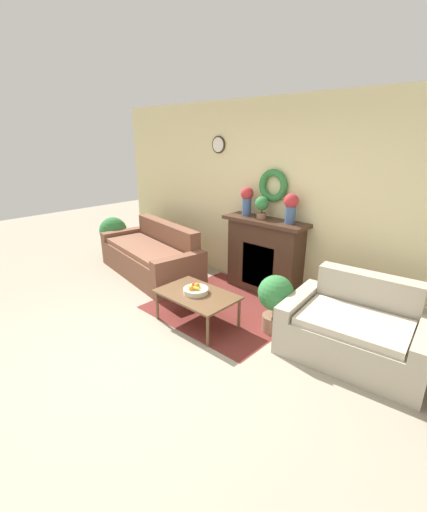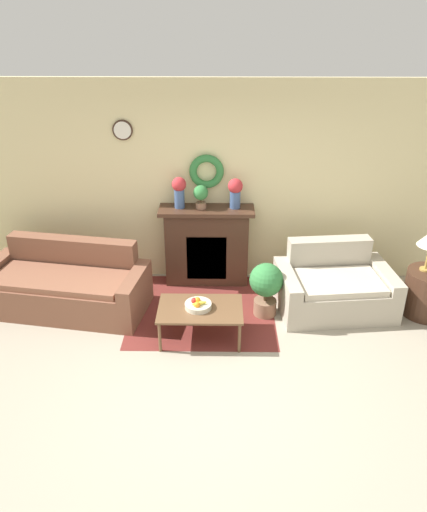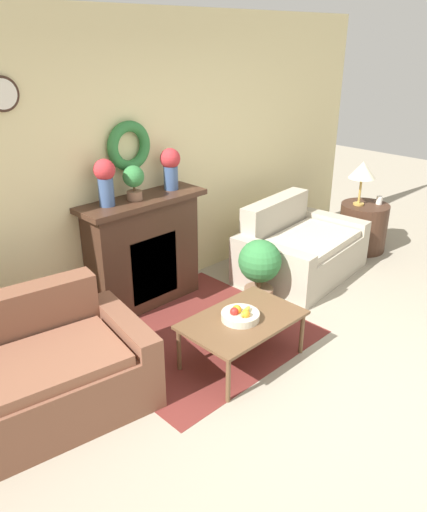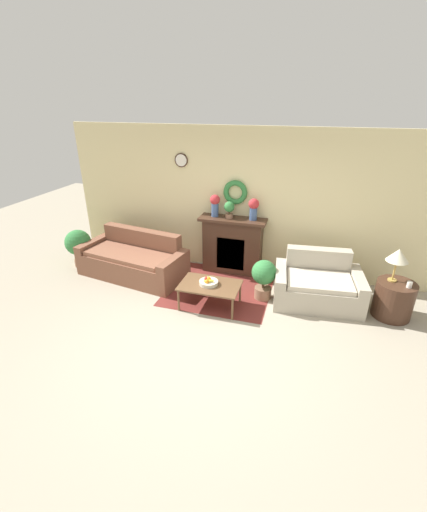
# 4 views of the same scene
# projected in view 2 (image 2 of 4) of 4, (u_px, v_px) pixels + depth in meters

# --- Properties ---
(ground_plane) EXTENTS (16.00, 16.00, 0.00)m
(ground_plane) POSITION_uv_depth(u_px,v_px,m) (211.00, 394.00, 4.98)
(ground_plane) COLOR #9E937F
(floor_rug) EXTENTS (1.80, 1.72, 0.01)m
(floor_rug) POSITION_uv_depth(u_px,v_px,m) (202.00, 309.00, 6.36)
(floor_rug) COLOR maroon
(floor_rug) RESTS_ON ground_plane
(wall_back) EXTENTS (6.80, 0.16, 2.70)m
(wall_back) POSITION_uv_depth(u_px,v_px,m) (214.00, 184.00, 6.59)
(wall_back) COLOR beige
(wall_back) RESTS_ON ground_plane
(fireplace) EXTENTS (1.25, 0.41, 1.10)m
(fireplace) POSITION_uv_depth(u_px,v_px,m) (207.00, 245.00, 6.77)
(fireplace) COLOR #42281C
(fireplace) RESTS_ON ground_plane
(couch_left) EXTENTS (2.14, 1.20, 0.83)m
(couch_left) POSITION_uv_depth(u_px,v_px,m) (66.00, 286.00, 6.29)
(couch_left) COLOR brown
(couch_left) RESTS_ON ground_plane
(loveseat_right) EXTENTS (1.49, 1.08, 0.81)m
(loveseat_right) POSITION_uv_depth(u_px,v_px,m) (334.00, 287.00, 6.29)
(loveseat_right) COLOR #B2A893
(loveseat_right) RESTS_ON ground_plane
(coffee_table) EXTENTS (0.96, 0.62, 0.40)m
(coffee_table) POSITION_uv_depth(u_px,v_px,m) (200.00, 311.00, 5.67)
(coffee_table) COLOR brown
(coffee_table) RESTS_ON ground_plane
(fruit_bowl) EXTENTS (0.30, 0.30, 0.12)m
(fruit_bowl) POSITION_uv_depth(u_px,v_px,m) (198.00, 305.00, 5.64)
(fruit_bowl) COLOR beige
(fruit_bowl) RESTS_ON coffee_table
(vase_on_mantel_left) EXTENTS (0.19, 0.19, 0.41)m
(vase_on_mantel_left) POSITION_uv_depth(u_px,v_px,m) (179.00, 190.00, 6.43)
(vase_on_mantel_left) COLOR #3D5684
(vase_on_mantel_left) RESTS_ON fireplace
(vase_on_mantel_right) EXTENTS (0.19, 0.19, 0.40)m
(vase_on_mantel_right) POSITION_uv_depth(u_px,v_px,m) (235.00, 191.00, 6.42)
(vase_on_mantel_right) COLOR #3D5684
(vase_on_mantel_right) RESTS_ON fireplace
(potted_plant_on_mantel) EXTENTS (0.19, 0.19, 0.31)m
(potted_plant_on_mantel) POSITION_uv_depth(u_px,v_px,m) (201.00, 195.00, 6.43)
(potted_plant_on_mantel) COLOR #8E664C
(potted_plant_on_mantel) RESTS_ON fireplace
(potted_plant_floor_by_loveseat) EXTENTS (0.41, 0.41, 0.70)m
(potted_plant_floor_by_loveseat) POSITION_uv_depth(u_px,v_px,m) (266.00, 285.00, 6.09)
(potted_plant_floor_by_loveseat) COLOR #8E664C
(potted_plant_floor_by_loveseat) RESTS_ON ground_plane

